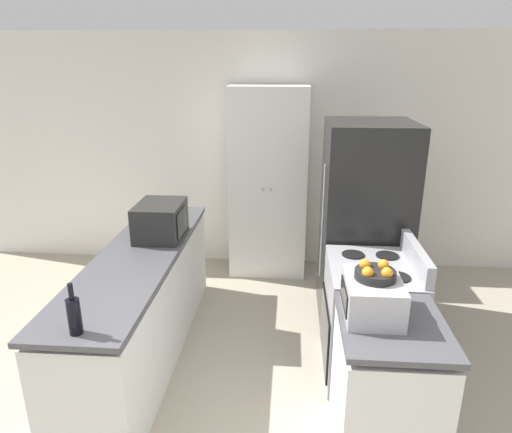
% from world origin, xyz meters
% --- Properties ---
extents(wall_back, '(7.00, 0.06, 2.60)m').
position_xyz_m(wall_back, '(0.00, 3.25, 1.30)').
color(wall_back, silver).
rests_on(wall_back, ground_plane).
extents(counter_left, '(0.60, 2.42, 0.88)m').
position_xyz_m(counter_left, '(-0.88, 1.31, 0.43)').
color(counter_left, silver).
rests_on(counter_left, ground_plane).
extents(counter_right, '(0.60, 0.72, 0.88)m').
position_xyz_m(counter_right, '(0.88, 0.46, 0.43)').
color(counter_right, silver).
rests_on(counter_right, ground_plane).
extents(pantry_cabinet, '(0.83, 0.49, 2.05)m').
position_xyz_m(pantry_cabinet, '(0.04, 2.97, 1.03)').
color(pantry_cabinet, white).
rests_on(pantry_cabinet, ground_plane).
extents(stove, '(0.66, 0.76, 1.04)m').
position_xyz_m(stove, '(0.90, 1.22, 0.45)').
color(stove, '#9E9EA3').
rests_on(stove, ground_plane).
extents(refrigerator, '(0.76, 0.79, 1.81)m').
position_xyz_m(refrigerator, '(0.94, 2.03, 0.91)').
color(refrigerator, black).
rests_on(refrigerator, ground_plane).
extents(microwave, '(0.37, 0.47, 0.29)m').
position_xyz_m(microwave, '(-0.79, 1.67, 1.03)').
color(microwave, black).
rests_on(microwave, counter_left).
extents(wine_bottle, '(0.07, 0.07, 0.30)m').
position_xyz_m(wine_bottle, '(-0.86, 0.22, 0.99)').
color(wine_bottle, black).
rests_on(wine_bottle, counter_left).
extents(toaster_oven, '(0.32, 0.41, 0.23)m').
position_xyz_m(toaster_oven, '(0.76, 0.54, 1.00)').
color(toaster_oven, '#B2B2B7').
rests_on(toaster_oven, counter_right).
extents(fruit_bowl, '(0.23, 0.23, 0.09)m').
position_xyz_m(fruit_bowl, '(0.77, 0.55, 1.14)').
color(fruit_bowl, black).
rests_on(fruit_bowl, toaster_oven).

